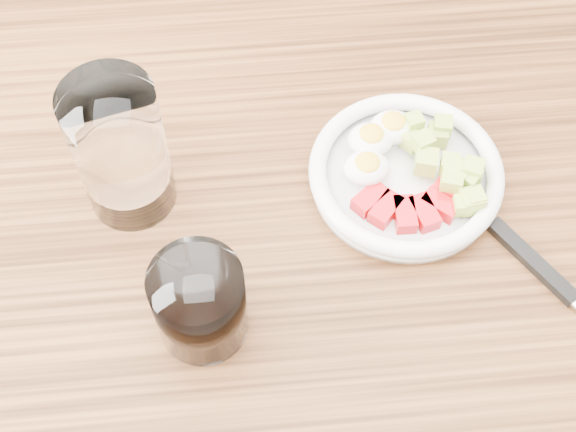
% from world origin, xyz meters
% --- Properties ---
extents(dining_table, '(1.50, 0.90, 0.77)m').
position_xyz_m(dining_table, '(0.00, 0.00, 0.67)').
color(dining_table, brown).
rests_on(dining_table, ground).
extents(bowl, '(0.19, 0.19, 0.05)m').
position_xyz_m(bowl, '(0.11, 0.06, 0.79)').
color(bowl, white).
rests_on(bowl, dining_table).
extents(fork, '(0.13, 0.19, 0.01)m').
position_xyz_m(fork, '(0.23, -0.07, 0.77)').
color(fork, black).
rests_on(fork, dining_table).
extents(water_glass, '(0.08, 0.08, 0.15)m').
position_xyz_m(water_glass, '(-0.16, 0.07, 0.85)').
color(water_glass, white).
rests_on(water_glass, dining_table).
extents(coffee_glass, '(0.08, 0.08, 0.09)m').
position_xyz_m(coffee_glass, '(-0.09, -0.08, 0.81)').
color(coffee_glass, white).
rests_on(coffee_glass, dining_table).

